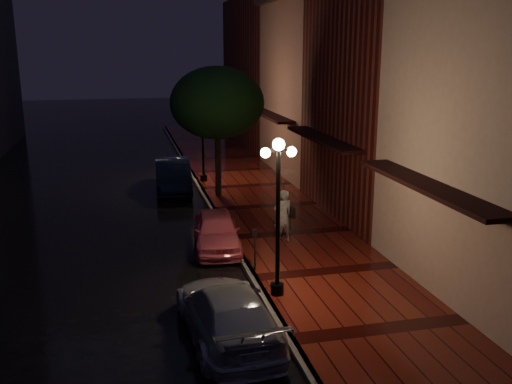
{
  "coord_description": "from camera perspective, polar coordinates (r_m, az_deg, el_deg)",
  "views": [
    {
      "loc": [
        -3.55,
        -18.94,
        6.74
      ],
      "look_at": [
        1.27,
        1.39,
        1.4
      ],
      "focal_mm": 40.0,
      "sensor_mm": 36.0,
      "label": 1
    }
  ],
  "objects": [
    {
      "name": "storefront_far",
      "position": [
        30.89,
        6.78,
        10.08
      ],
      "size": [
        5.0,
        8.0,
        9.0
      ],
      "primitive_type": "cube",
      "color": "#8C5951",
      "rests_on": "ground"
    },
    {
      "name": "ground",
      "position": [
        20.42,
        -2.57,
        -4.95
      ],
      "size": [
        120.0,
        120.0,
        0.0
      ],
      "primitive_type": "plane",
      "color": "black",
      "rests_on": "ground"
    },
    {
      "name": "street_tree",
      "position": [
        25.4,
        -3.89,
        8.67
      ],
      "size": [
        4.16,
        4.16,
        5.8
      ],
      "color": "black",
      "rests_on": "sidewalk"
    },
    {
      "name": "storefront_mid",
      "position": [
        23.49,
        13.64,
        10.91
      ],
      "size": [
        5.0,
        8.0,
        11.0
      ],
      "primitive_type": "cube",
      "color": "#511914",
      "rests_on": "ground"
    },
    {
      "name": "pink_car",
      "position": [
        19.5,
        -3.97,
        -3.92
      ],
      "size": [
        1.88,
        3.9,
        1.29
      ],
      "primitive_type": "imported",
      "rotation": [
        0.0,
        0.0,
        -0.1
      ],
      "color": "#E25D6F",
      "rests_on": "ground"
    },
    {
      "name": "parking_meter",
      "position": [
        17.21,
        -0.12,
        -5.37
      ],
      "size": [
        0.13,
        0.1,
        1.3
      ],
      "rotation": [
        0.0,
        0.0,
        -0.1
      ],
      "color": "black",
      "rests_on": "sidewalk"
    },
    {
      "name": "streetlamp_near",
      "position": [
        15.06,
        2.21,
        -1.63
      ],
      "size": [
        0.96,
        0.36,
        4.31
      ],
      "color": "black",
      "rests_on": "sidewalk"
    },
    {
      "name": "sidewalk",
      "position": [
        20.9,
        3.51,
        -4.29
      ],
      "size": [
        4.5,
        60.0,
        0.15
      ],
      "primitive_type": "cube",
      "color": "#48100C",
      "rests_on": "ground"
    },
    {
      "name": "navy_car",
      "position": [
        27.62,
        -8.29,
        1.7
      ],
      "size": [
        1.89,
        4.76,
        1.54
      ],
      "primitive_type": "imported",
      "rotation": [
        0.0,
        0.0,
        -0.06
      ],
      "color": "black",
      "rests_on": "ground"
    },
    {
      "name": "storefront_extra",
      "position": [
        40.39,
        1.86,
        11.85
      ],
      "size": [
        5.0,
        12.0,
        10.0
      ],
      "primitive_type": "cube",
      "color": "#511914",
      "rests_on": "ground"
    },
    {
      "name": "curb",
      "position": [
        20.39,
        -2.57,
        -4.75
      ],
      "size": [
        0.25,
        60.0,
        0.15
      ],
      "primitive_type": "cube",
      "color": "#595451",
      "rests_on": "ground"
    },
    {
      "name": "silver_car",
      "position": [
        13.68,
        -2.86,
        -11.98
      ],
      "size": [
        2.17,
        4.78,
        1.36
      ],
      "primitive_type": "imported",
      "rotation": [
        0.0,
        0.0,
        3.2
      ],
      "color": "#A2A2AA",
      "rests_on": "ground"
    },
    {
      "name": "woman_with_umbrella",
      "position": [
        19.45,
        2.75,
        -0.17
      ],
      "size": [
        1.08,
        1.1,
        2.61
      ],
      "rotation": [
        0.0,
        0.0,
        3.26
      ],
      "color": "white",
      "rests_on": "sidewalk"
    },
    {
      "name": "streetlamp_far",
      "position": [
        28.52,
        -5.36,
        5.92
      ],
      "size": [
        0.96,
        0.36,
        4.31
      ],
      "color": "black",
      "rests_on": "sidewalk"
    }
  ]
}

